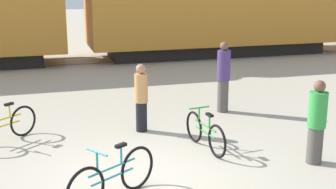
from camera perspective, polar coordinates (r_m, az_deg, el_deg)
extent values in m
plane|color=#B2A893|center=(8.35, -3.27, -10.16)|extent=(80.00, 80.00, 0.00)
cube|color=black|center=(20.80, 5.87, 5.65)|extent=(9.30, 2.25, 0.55)
cube|color=#C67F28|center=(20.58, 6.02, 10.99)|extent=(11.07, 3.00, 3.33)
cube|color=#4C4238|center=(18.75, -10.69, 3.66)|extent=(59.18, 0.07, 0.01)
cube|color=#4C4238|center=(20.16, -11.09, 4.39)|extent=(59.18, 0.07, 0.01)
torus|color=black|center=(9.94, 3.20, -3.94)|extent=(0.15, 0.67, 0.67)
torus|color=black|center=(9.15, 6.00, -5.69)|extent=(0.15, 0.67, 0.67)
cylinder|color=#338C38|center=(9.49, 4.56, -3.82)|extent=(0.16, 0.85, 0.04)
cylinder|color=#338C38|center=(9.53, 4.54, -4.61)|extent=(0.15, 0.77, 0.04)
cylinder|color=#338C38|center=(9.30, 5.07, -3.31)|extent=(0.04, 0.04, 0.28)
cube|color=black|center=(9.26, 5.09, -2.49)|extent=(0.11, 0.21, 0.05)
cylinder|color=#338C38|center=(9.66, 3.82, -2.50)|extent=(0.04, 0.04, 0.31)
cylinder|color=#338C38|center=(9.62, 3.83, -1.62)|extent=(0.46, 0.10, 0.03)
torus|color=black|center=(10.76, -17.25, -3.10)|extent=(0.56, 0.48, 0.69)
cylinder|color=gold|center=(10.42, -19.46, -2.85)|extent=(0.70, 0.60, 0.04)
cylinder|color=gold|center=(10.46, -19.39, -3.60)|extent=(0.64, 0.55, 0.04)
cylinder|color=gold|center=(10.48, -18.76, -1.87)|extent=(0.04, 0.04, 0.29)
cube|color=black|center=(10.44, -18.82, -1.12)|extent=(0.20, 0.19, 0.05)
torus|color=black|center=(7.83, -3.76, -8.94)|extent=(0.65, 0.45, 0.74)
cylinder|color=teal|center=(7.41, -6.79, -8.83)|extent=(0.83, 0.56, 0.04)
cylinder|color=teal|center=(7.47, -6.75, -9.93)|extent=(0.75, 0.51, 0.04)
cylinder|color=teal|center=(7.47, -5.73, -7.31)|extent=(0.04, 0.04, 0.31)
cube|color=black|center=(7.41, -5.76, -6.19)|extent=(0.21, 0.18, 0.05)
cylinder|color=teal|center=(7.16, -8.62, -8.25)|extent=(0.04, 0.04, 0.35)
cylinder|color=teal|center=(7.09, -8.68, -6.97)|extent=(0.28, 0.40, 0.03)
cylinder|color=#514C47|center=(12.13, 6.70, -0.17)|extent=(0.28, 0.28, 0.84)
cylinder|color=#473370|center=(11.95, 6.81, 3.54)|extent=(0.33, 0.33, 0.77)
sphere|color=brown|center=(11.87, 6.88, 5.88)|extent=(0.22, 0.22, 0.22)
cylinder|color=#514C47|center=(9.26, 17.45, -5.90)|extent=(0.29, 0.29, 0.71)
cylinder|color=green|center=(9.05, 17.79, -1.78)|extent=(0.34, 0.34, 0.67)
sphere|color=brown|center=(8.94, 18.01, 0.97)|extent=(0.22, 0.22, 0.22)
cylinder|color=black|center=(10.61, -3.25, -2.71)|extent=(0.25, 0.25, 0.68)
cylinder|color=tan|center=(10.43, -3.30, 0.79)|extent=(0.30, 0.30, 0.65)
sphere|color=#A37556|center=(10.33, -3.34, 3.14)|extent=(0.22, 0.22, 0.22)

